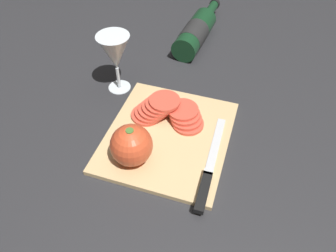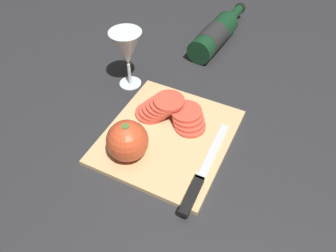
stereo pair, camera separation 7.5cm
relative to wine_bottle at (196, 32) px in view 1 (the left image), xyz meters
The scene contains 8 objects.
ground_plane 0.42m from the wine_bottle, behind, with size 3.00×3.00×0.00m, color #28282B.
cutting_board 0.42m from the wine_bottle, behind, with size 0.31×0.28×0.01m.
wine_bottle is the anchor object (origin of this frame).
wine_glass 0.32m from the wine_bottle, 153.18° to the left, with size 0.08×0.08×0.16m.
whole_tomato 0.51m from the wine_bottle, behind, with size 0.09×0.09×0.09m.
knife 0.54m from the wine_bottle, 163.05° to the right, with size 0.27×0.03×0.01m.
tomato_slice_stack_near 0.37m from the wine_bottle, 169.26° to the right, with size 0.10×0.10×0.03m.
tomato_slice_stack_far 0.36m from the wine_bottle, behind, with size 0.10×0.12×0.04m.
Camera 1 is at (-0.49, -0.16, 0.59)m, focal length 35.00 mm.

